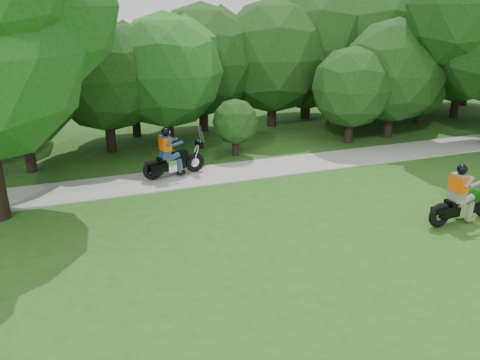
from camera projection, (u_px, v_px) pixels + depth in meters
ground at (416, 258)px, 12.24m from camera, size 100.00×100.00×0.00m
walkway at (285, 166)px, 19.27m from camera, size 60.00×2.20×0.06m
tree_line at (250, 58)px, 24.18m from camera, size 40.24×12.63×7.86m
chopper_motorcycle at (461, 201)px, 14.03m from camera, size 2.65×0.72×1.89m
touring_motorcycle at (170, 159)px, 17.73m from camera, size 2.53×1.09×1.94m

